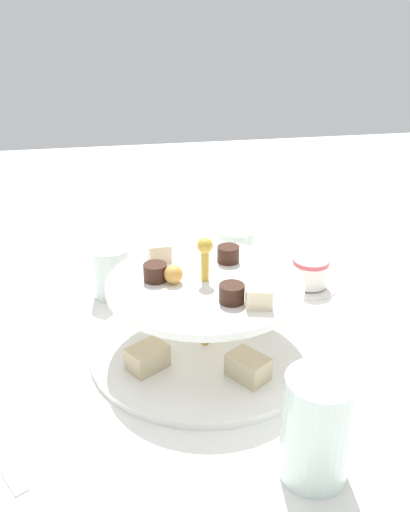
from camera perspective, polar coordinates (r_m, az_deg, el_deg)
ground_plane at (r=0.73m, az=0.00°, el=-9.97°), size 2.40×2.40×0.00m
tiered_serving_stand at (r=0.71m, az=-0.01°, el=-6.85°), size 0.31×0.31×0.16m
water_glass_tall_right at (r=0.54m, az=11.86°, el=-17.53°), size 0.07×0.07×0.11m
water_glass_short_left at (r=0.91m, az=3.35°, el=0.44°), size 0.06×0.06×0.08m
teacup_with_saucer at (r=0.89m, az=11.16°, el=-1.91°), size 0.09×0.09×0.05m
water_glass_mid_back at (r=0.85m, az=-9.93°, el=-1.69°), size 0.06×0.06×0.08m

